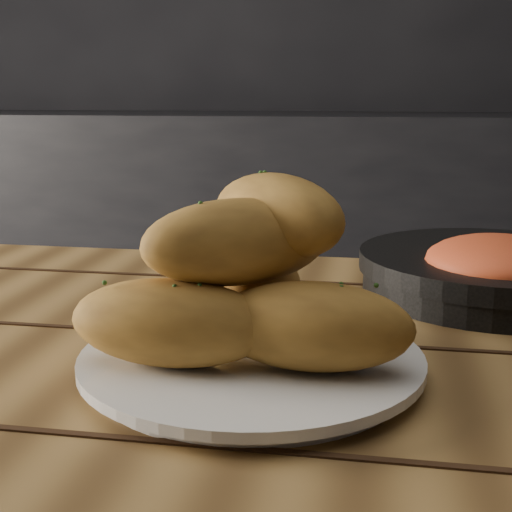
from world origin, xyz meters
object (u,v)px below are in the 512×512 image
(plate, at_px, (252,363))
(bread_rolls, at_px, (250,280))
(table, at_px, (220,502))
(bowl, at_px, (500,274))
(skillet, at_px, (497,273))

(plate, height_order, bread_rolls, bread_rolls)
(table, distance_m, bowl, 0.37)
(table, xyz_separation_m, skillet, (0.24, 0.29, 0.12))
(bread_rolls, relative_size, bowl, 1.41)
(bread_rolls, bearing_deg, plate, -62.93)
(plate, distance_m, bowl, 0.32)
(plate, height_order, bowl, bowl)
(bread_rolls, bearing_deg, table, -134.20)
(skillet, relative_size, bowl, 2.37)
(plate, bearing_deg, bread_rolls, 117.07)
(table, bearing_deg, bread_rolls, 45.80)
(table, height_order, plate, plate)
(table, relative_size, bread_rolls, 5.71)
(bread_rolls, xyz_separation_m, skillet, (0.22, 0.27, -0.05))
(table, xyz_separation_m, bowl, (0.24, 0.25, 0.13))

